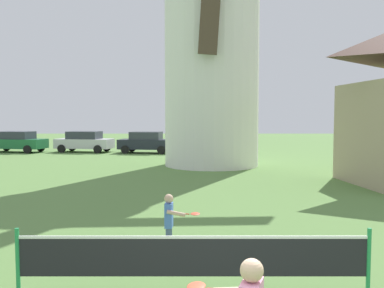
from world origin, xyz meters
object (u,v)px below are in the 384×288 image
at_px(player_far, 169,220).
at_px(parked_car_green, 15,141).
at_px(tennis_net, 192,257).
at_px(parked_car_black, 145,142).
at_px(windmill, 211,25).
at_px(parked_car_silver, 83,141).
at_px(parked_car_cream, 212,141).

xyz_separation_m(player_far, parked_car_green, (-12.81, 22.75, 0.14)).
relative_size(tennis_net, parked_car_black, 1.23).
bearing_deg(windmill, tennis_net, -93.63).
relative_size(parked_car_silver, parked_car_cream, 1.12).
height_order(tennis_net, parked_car_black, parked_car_black).
relative_size(tennis_net, parked_car_green, 1.10).
xyz_separation_m(tennis_net, parked_car_silver, (-8.15, 24.93, 0.12)).
bearing_deg(parked_car_silver, windmill, -42.28).
height_order(parked_car_black, parked_car_cream, same).
bearing_deg(windmill, parked_car_green, 149.93).
distance_m(windmill, parked_car_silver, 14.17).
bearing_deg(parked_car_black, windmill, -59.64).
relative_size(player_far, parked_car_green, 0.26).
xyz_separation_m(windmill, player_far, (-1.49, -14.47, -6.94)).
height_order(parked_car_silver, parked_car_black, same).
height_order(tennis_net, parked_car_silver, parked_car_silver).
xyz_separation_m(parked_car_green, parked_car_cream, (14.81, -0.03, -0.00)).
xyz_separation_m(tennis_net, player_far, (-0.44, 2.09, -0.01)).
height_order(tennis_net, parked_car_green, parked_car_green).
bearing_deg(parked_car_cream, tennis_net, -93.61).
xyz_separation_m(parked_car_silver, parked_car_black, (4.75, -0.77, -0.00)).
xyz_separation_m(player_far, parked_car_black, (-2.96, 22.06, 0.14)).
height_order(player_far, parked_car_black, parked_car_black).
height_order(windmill, tennis_net, windmill).
distance_m(windmill, parked_car_green, 17.86).
distance_m(player_far, parked_car_silver, 24.10).
bearing_deg(parked_car_green, windmill, -30.07).
height_order(player_far, parked_car_cream, parked_car_cream).
height_order(windmill, player_far, windmill).
bearing_deg(tennis_net, parked_car_green, 118.07).
bearing_deg(parked_car_black, parked_car_cream, 7.54).
bearing_deg(tennis_net, windmill, 86.37).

